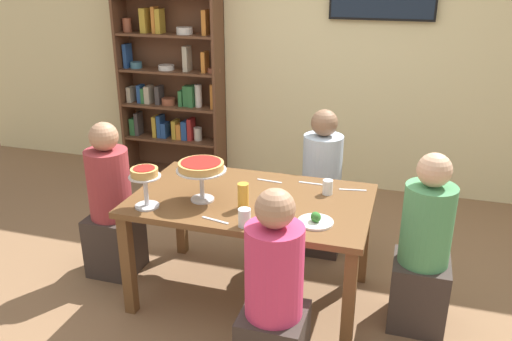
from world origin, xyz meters
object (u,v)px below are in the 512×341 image
object	(u,v)px
bookshelf	(171,70)
cutlery_knife_near	(269,181)
diner_head_east	(423,256)
diner_far_right	(321,192)
cutlery_fork_near	(312,183)
cutlery_spare_fork	(276,229)
salad_plate_near_diner	(316,220)
diner_head_west	(112,211)
cutlery_fork_far	(215,220)
dining_table	(252,211)
salad_plate_far_diner	(208,167)
diner_near_right	(274,306)
personal_pizza_stand	(145,178)
water_glass_clear_near	(328,187)
beer_glass_amber_tall	(243,196)
deep_dish_pizza_stand	(201,169)
water_glass_clear_far	(244,218)
cutlery_knife_far	(353,190)

from	to	relation	value
bookshelf	cutlery_knife_near	size ratio (longest dim) A/B	12.29
bookshelf	diner_head_east	xyz separation A→B (m)	(2.60, -2.00, -0.62)
diner_far_right	cutlery_fork_near	bearing A→B (deg)	0.49
cutlery_spare_fork	bookshelf	bearing A→B (deg)	105.76
diner_head_east	salad_plate_near_diner	distance (m)	0.73
cutlery_knife_near	diner_head_west	bearing A→B (deg)	19.19
cutlery_fork_far	dining_table	bearing A→B (deg)	86.48
bookshelf	salad_plate_far_diner	xyz separation A→B (m)	(1.05, -1.62, -0.36)
diner_near_right	personal_pizza_stand	size ratio (longest dim) A/B	4.45
water_glass_clear_near	beer_glass_amber_tall	bearing A→B (deg)	-141.36
deep_dish_pizza_stand	cutlery_knife_near	distance (m)	0.57
salad_plate_far_diner	water_glass_clear_far	xyz separation A→B (m)	(0.54, -0.78, 0.04)
bookshelf	cutlery_fork_near	bearing A→B (deg)	-42.34
salad_plate_near_diner	diner_near_right	bearing A→B (deg)	-102.59
dining_table	salad_plate_near_diner	xyz separation A→B (m)	(0.46, -0.23, 0.11)
deep_dish_pizza_stand	cutlery_knife_near	size ratio (longest dim) A/B	1.75
diner_near_right	beer_glass_amber_tall	distance (m)	0.75
diner_head_west	cutlery_spare_fork	size ratio (longest dim) A/B	6.39
diner_head_east	cutlery_fork_near	size ratio (longest dim) A/B	6.39
salad_plate_near_diner	water_glass_clear_near	world-z (taller)	water_glass_clear_near
diner_far_right	salad_plate_far_diner	distance (m)	0.91
salad_plate_near_diner	cutlery_fork_far	size ratio (longest dim) A/B	1.16
cutlery_fork_far	bookshelf	bearing A→B (deg)	132.87
beer_glass_amber_tall	diner_head_west	bearing A→B (deg)	170.26
water_glass_clear_near	cutlery_spare_fork	size ratio (longest dim) A/B	0.54
cutlery_fork_far	cutlery_spare_fork	world-z (taller)	same
water_glass_clear_far	deep_dish_pizza_stand	bearing A→B (deg)	144.46
bookshelf	personal_pizza_stand	xyz separation A→B (m)	(0.93, -2.33, -0.19)
bookshelf	beer_glass_amber_tall	xyz separation A→B (m)	(1.51, -2.18, -0.29)
diner_near_right	salad_plate_far_diner	distance (m)	1.42
diner_near_right	water_glass_clear_far	world-z (taller)	diner_near_right
water_glass_clear_near	cutlery_knife_far	bearing A→B (deg)	36.14
dining_table	water_glass_clear_near	distance (m)	0.52
bookshelf	water_glass_clear_near	bearing A→B (deg)	-42.66
diner_near_right	cutlery_knife_near	xyz separation A→B (m)	(-0.31, 1.03, 0.25)
deep_dish_pizza_stand	water_glass_clear_near	xyz separation A→B (m)	(0.75, 0.32, -0.17)
diner_near_right	water_glass_clear_far	xyz separation A→B (m)	(-0.27, 0.35, 0.30)
personal_pizza_stand	water_glass_clear_far	distance (m)	0.68
water_glass_clear_near	personal_pizza_stand	bearing A→B (deg)	-153.42
diner_near_right	diner_head_east	size ratio (longest dim) A/B	1.00
diner_head_east	deep_dish_pizza_stand	distance (m)	1.46
salad_plate_near_diner	water_glass_clear_far	distance (m)	0.41
cutlery_fork_far	water_glass_clear_far	bearing A→B (deg)	7.66
cutlery_knife_near	cutlery_fork_near	bearing A→B (deg)	-166.94
diner_head_east	cutlery_knife_far	xyz separation A→B (m)	(-0.48, 0.29, 0.25)
cutlery_fork_near	cutlery_fork_far	distance (m)	0.83
beer_glass_amber_tall	salad_plate_far_diner	bearing A→B (deg)	129.20
salad_plate_near_diner	cutlery_knife_far	bearing A→B (deg)	74.99
cutlery_knife_far	cutlery_fork_far	bearing A→B (deg)	33.43
beer_glass_amber_tall	water_glass_clear_far	size ratio (longest dim) A/B	1.53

